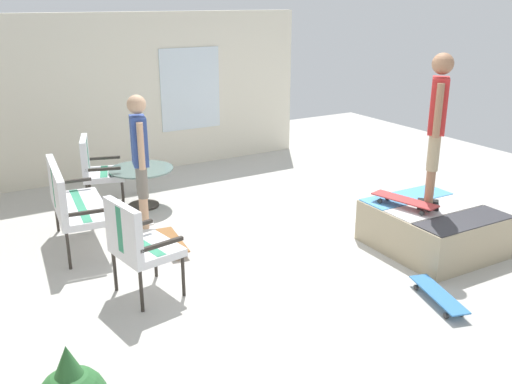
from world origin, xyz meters
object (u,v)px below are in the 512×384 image
object	(u,v)px
patio_chair_near_house	(95,166)
skateboard_spare	(438,295)
patio_bench	(69,199)
skateboard_by_bench	(172,241)
skateboard_on_ramp	(404,201)
patio_table	(142,180)
skate_ramp	(434,228)
person_skater	(437,119)
person_watching	(140,153)
patio_chair_by_wall	(136,241)

from	to	relation	value
patio_chair_near_house	skateboard_spare	size ratio (longest dim) A/B	1.24
patio_bench	skateboard_by_bench	distance (m)	1.30
skateboard_by_bench	skateboard_on_ramp	bearing A→B (deg)	-121.21
patio_chair_near_house	patio_table	distance (m)	0.67
skateboard_by_bench	skateboard_spare	xyz separation A→B (m)	(-2.54, -1.74, 0.00)
patio_chair_near_house	skateboard_by_bench	size ratio (longest dim) A/B	1.25
patio_bench	skateboard_on_ramp	size ratio (longest dim) A/B	1.58
skate_ramp	patio_bench	bearing A→B (deg)	58.99
person_skater	skateboard_by_bench	size ratio (longest dim) A/B	2.16
skate_ramp	patio_bench	distance (m)	4.32
skateboard_by_bench	skateboard_spare	bearing A→B (deg)	-145.56
person_watching	skateboard_on_ramp	distance (m)	3.26
patio_chair_by_wall	patio_table	xyz separation A→B (m)	(2.46, -0.93, -0.21)
skate_ramp	patio_chair_by_wall	size ratio (longest dim) A/B	1.88
skate_ramp	person_watching	xyz separation A→B (m)	(2.31, 2.77, 0.76)
patio_table	skateboard_by_bench	world-z (taller)	patio_table
skate_ramp	patio_chair_by_wall	distance (m)	3.50
person_watching	skateboard_on_ramp	world-z (taller)	person_watching
patio_bench	patio_chair_by_wall	world-z (taller)	same
patio_table	skateboard_on_ramp	distance (m)	3.65
skate_ramp	person_watching	world-z (taller)	person_watching
skate_ramp	person_skater	size ratio (longest dim) A/B	1.09
skateboard_spare	patio_table	bearing A→B (deg)	20.92
patio_bench	patio_table	distance (m)	1.52
person_watching	person_skater	size ratio (longest dim) A/B	0.99
patio_bench	patio_chair_near_house	world-z (taller)	same
patio_chair_by_wall	skateboard_on_ramp	size ratio (longest dim) A/B	1.24
person_skater	patio_chair_by_wall	bearing A→B (deg)	79.70
skate_ramp	patio_table	world-z (taller)	patio_table
patio_bench	patio_chair_near_house	distance (m)	1.38
patio_chair_by_wall	patio_table	size ratio (longest dim) A/B	1.13
patio_chair_by_wall	person_watching	bearing A→B (deg)	-21.68
patio_bench	patio_chair_by_wall	xyz separation A→B (m)	(-1.54, -0.27, -0.00)
patio_chair_near_house	skateboard_on_ramp	size ratio (longest dim) A/B	1.24
patio_bench	skate_ramp	bearing A→B (deg)	-121.01
patio_table	person_watching	bearing A→B (deg)	161.24
patio_table	skateboard_spare	size ratio (longest dim) A/B	1.09
person_skater	skateboard_on_ramp	size ratio (longest dim) A/B	2.14
patio_bench	skateboard_by_bench	bearing A→B (deg)	-121.17
skate_ramp	skateboard_on_ramp	xyz separation A→B (m)	(0.19, 0.33, 0.35)
skate_ramp	skateboard_spare	size ratio (longest dim) A/B	2.33
skateboard_by_bench	skateboard_on_ramp	world-z (taller)	skateboard_on_ramp
patio_chair_near_house	patio_chair_by_wall	size ratio (longest dim) A/B	1.00
patio_chair_near_house	patio_chair_by_wall	world-z (taller)	same
skateboard_by_bench	skateboard_on_ramp	xyz separation A→B (m)	(-1.42, -2.34, 0.52)
patio_table	skateboard_spare	bearing A→B (deg)	-159.08
skate_ramp	person_skater	bearing A→B (deg)	46.22
patio_chair_near_house	person_skater	world-z (taller)	person_skater
patio_bench	patio_table	size ratio (longest dim) A/B	1.45
patio_chair_near_house	person_watching	xyz separation A→B (m)	(-1.13, -0.28, 0.41)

